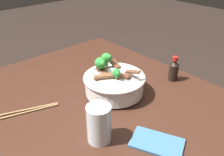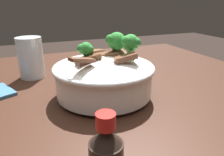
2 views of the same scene
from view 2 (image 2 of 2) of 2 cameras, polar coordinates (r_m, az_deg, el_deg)
The scene contains 4 objects.
dining_table at distance 0.63m, azimuth -6.58°, elevation -12.59°, with size 1.12×0.86×0.80m.
rice_bowl at distance 0.50m, azimuth -2.12°, elevation 1.05°, with size 0.24×0.24×0.15m.
drinking_glass at distance 0.67m, azimuth -21.25°, elevation 4.78°, with size 0.07×0.07×0.12m.
chopsticks_pair at distance 0.84m, azimuth -1.61°, elevation 5.37°, with size 0.09×0.22×0.01m.
Camera 2 is at (0.13, 0.51, 1.02)m, focal length 33.49 mm.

